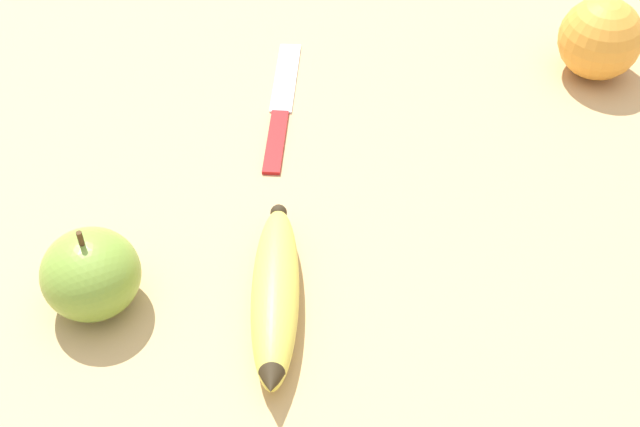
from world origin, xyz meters
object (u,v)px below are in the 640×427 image
object	(u,v)px
banana	(275,295)
orange	(600,39)
paring_knife	(281,108)
apple	(91,274)

from	to	relation	value
banana	orange	distance (m)	0.44
banana	paring_knife	bearing A→B (deg)	-179.29
orange	banana	bearing A→B (deg)	37.33
apple	paring_knife	distance (m)	0.28
orange	paring_knife	bearing A→B (deg)	4.00
paring_knife	banana	bearing A→B (deg)	-85.17
paring_knife	apple	bearing A→B (deg)	-116.23
orange	paring_knife	size ratio (longest dim) A/B	0.42
apple	paring_knife	size ratio (longest dim) A/B	0.42
orange	apple	xyz separation A→B (m)	(0.49, 0.24, -0.01)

